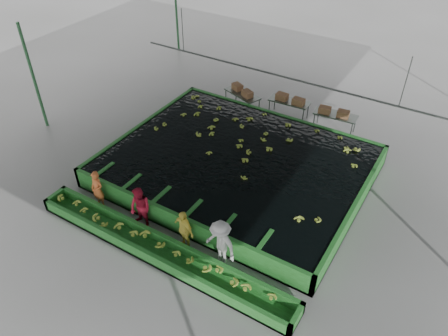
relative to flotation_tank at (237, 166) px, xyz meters
The scene contains 21 objects.
ground 1.57m from the flotation_tank, 90.00° to the right, with size 80.00×80.00×0.00m, color slate.
shed_roof 4.79m from the flotation_tank, 90.00° to the right, with size 20.00×22.00×0.04m, color gray.
shed_posts 2.54m from the flotation_tank, 90.00° to the right, with size 20.00×22.00×5.00m, color #2F653A, non-canonical shape.
flotation_tank is the anchor object (origin of this frame).
tank_water 0.40m from the flotation_tank, 90.00° to the right, with size 9.70×7.70×0.00m, color black.
sorting_trough 5.10m from the flotation_tank, 90.00° to the right, with size 10.00×1.00×0.50m, color #257128, non-canonical shape.
cableway_rail 4.33m from the flotation_tank, 90.00° to the left, with size 0.08×0.08×14.00m, color #59605B.
rail_hanger_left 7.06m from the flotation_tank, 145.01° to the left, with size 0.04×0.04×2.00m, color #59605B.
rail_hanger_right 7.06m from the flotation_tank, 34.99° to the left, with size 0.04×0.04×2.00m, color #59605B.
worker_a 5.53m from the flotation_tank, 128.84° to the right, with size 0.57×0.37×1.55m, color orange.
worker_b 4.54m from the flotation_tank, 108.03° to the right, with size 0.82×0.64×1.68m, color #A9152D.
worker_c 4.34m from the flotation_tank, 83.92° to the right, with size 0.93×0.39×1.58m, color #EBD94E.
worker_d 4.72m from the flotation_tank, 66.19° to the right, with size 1.18×0.68×1.83m, color beige.
packing_table_left 5.37m from the flotation_tank, 117.34° to the left, with size 1.96×0.79×0.89m, color #59605B, non-canonical shape.
packing_table_mid 5.31m from the flotation_tank, 91.67° to the left, with size 1.96×0.78×0.89m, color #59605B, non-canonical shape.
packing_table_right 5.71m from the flotation_tank, 67.22° to the left, with size 1.97×0.79×0.90m, color #59605B, non-canonical shape.
box_stack_left 5.42m from the flotation_tank, 117.49° to the left, with size 1.40×0.39×0.30m, color brown, non-canonical shape.
box_stack_mid 5.23m from the flotation_tank, 90.95° to the left, with size 1.44×0.40×0.31m, color brown, non-canonical shape.
box_stack_right 5.61m from the flotation_tank, 67.64° to the left, with size 1.39×0.38×0.30m, color brown, non-canonical shape.
floating_bananas 0.89m from the flotation_tank, 90.00° to the left, with size 8.45×5.76×0.12m, color #94AC36, non-canonical shape.
trough_bananas 5.10m from the flotation_tank, 90.00° to the right, with size 9.06×0.60×0.12m, color #94AC36, non-canonical shape.
Camera 1 is at (6.92, -10.77, 11.29)m, focal length 35.00 mm.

